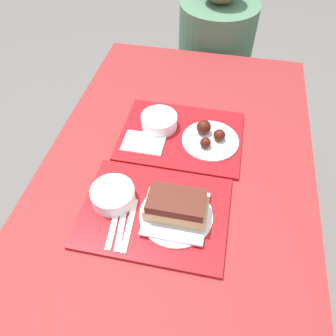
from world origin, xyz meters
TOP-DOWN VIEW (x-y plane):
  - ground_plane at (0.00, 0.00)m, footprint 12.00×12.00m
  - picnic_table at (0.00, 0.00)m, footprint 0.88×1.52m
  - picnic_bench_far at (0.00, 0.98)m, footprint 0.83×0.28m
  - tray_near at (-0.03, -0.14)m, footprint 0.42×0.32m
  - tray_far at (-0.01, 0.18)m, footprint 0.42×0.32m
  - bowl_coleslaw_near at (-0.16, -0.13)m, footprint 0.13×0.13m
  - brisket_sandwich_plate at (0.03, -0.14)m, footprint 0.21×0.21m
  - plastic_fork_near at (-0.11, -0.20)m, footprint 0.04×0.17m
  - plastic_knife_near at (-0.09, -0.20)m, footprint 0.03×0.17m
  - plastic_spoon_near at (-0.13, -0.20)m, footprint 0.03×0.17m
  - bowl_coleslaw_far at (-0.09, 0.21)m, footprint 0.13×0.13m
  - wings_plate_far at (0.09, 0.18)m, footprint 0.19×0.19m
  - napkin_far at (-0.13, 0.12)m, footprint 0.14×0.10m
  - person_seated_across at (0.03, 0.98)m, footprint 0.38×0.38m

SIDE VIEW (x-z plane):
  - ground_plane at x=0.00m, z-range 0.00..0.00m
  - picnic_bench_far at x=0.00m, z-range 0.15..0.59m
  - picnic_table at x=0.00m, z-range 0.28..1.05m
  - person_seated_across at x=0.03m, z-range 0.37..1.03m
  - tray_near at x=-0.03m, z-range 0.77..0.78m
  - tray_far at x=-0.01m, z-range 0.77..0.78m
  - plastic_fork_near at x=-0.11m, z-range 0.78..0.78m
  - plastic_knife_near at x=-0.09m, z-range 0.78..0.78m
  - plastic_spoon_near at x=-0.13m, z-range 0.78..0.78m
  - napkin_far at x=-0.13m, z-range 0.78..0.79m
  - wings_plate_far at x=0.09m, z-range 0.77..0.82m
  - bowl_coleslaw_near at x=-0.16m, z-range 0.78..0.83m
  - bowl_coleslaw_far at x=-0.09m, z-range 0.78..0.83m
  - brisket_sandwich_plate at x=0.03m, z-range 0.77..0.86m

